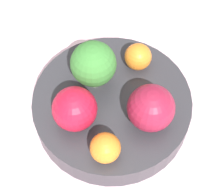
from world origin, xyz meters
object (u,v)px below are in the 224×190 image
bowl (112,106)px  apple_red (151,108)px  apple_green (75,109)px  orange_front (138,57)px  broccoli (93,64)px  orange_back (105,148)px

bowl → apple_red: bearing=-17.4°
apple_green → orange_front: size_ratio=1.51×
orange_front → apple_green: bearing=-117.1°
broccoli → orange_front: bearing=41.6°
apple_red → orange_back: apple_red is taller
orange_back → apple_red: bearing=56.4°
apple_red → orange_front: (-0.04, 0.08, -0.01)m
bowl → apple_green: size_ratio=3.79×
broccoli → orange_back: broccoli is taller
apple_red → apple_green: (-0.09, -0.03, -0.00)m
bowl → apple_green: bearing=-129.7°
apple_red → orange_back: size_ratio=1.60×
apple_red → broccoli: bearing=156.4°
bowl → orange_back: (0.01, -0.08, 0.04)m
bowl → apple_red: size_ratio=3.59×
broccoli → apple_green: size_ratio=1.26×
bowl → orange_front: bearing=73.4°
bowl → broccoli: broccoli is taller
apple_red → orange_front: 0.09m
orange_front → orange_back: (-0.01, -0.14, -0.00)m
broccoli → apple_green: 0.07m
apple_red → orange_front: size_ratio=1.60×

